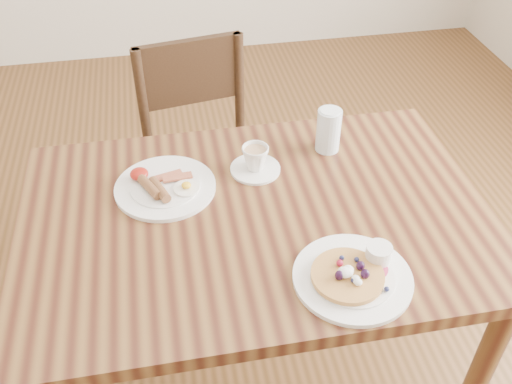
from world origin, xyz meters
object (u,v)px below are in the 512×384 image
dining_table (256,240)px  teacup_saucer (255,161)px  chair_far (205,155)px  pancake_plate (354,274)px  breakfast_plate (164,186)px  water_glass (328,130)px

dining_table → teacup_saucer: 0.22m
chair_far → pancake_plate: chair_far is taller
pancake_plate → teacup_saucer: teacup_saucer is taller
dining_table → pancake_plate: (0.18, -0.26, 0.11)m
teacup_saucer → breakfast_plate: bearing=-171.6°
dining_table → chair_far: chair_far is taller
dining_table → water_glass: (0.26, 0.24, 0.16)m
chair_far → teacup_saucer: bearing=93.4°
dining_table → pancake_plate: size_ratio=4.44×
chair_far → teacup_saucer: size_ratio=6.29×
chair_far → dining_table: bearing=87.1°
dining_table → water_glass: size_ratio=9.31×
breakfast_plate → teacup_saucer: bearing=8.4°
chair_far → pancake_plate: 0.96m
pancake_plate → breakfast_plate: pancake_plate is taller
pancake_plate → water_glass: (0.08, 0.50, 0.05)m
water_glass → teacup_saucer: bearing=-164.6°
dining_table → chair_far: bearing=96.6°
pancake_plate → breakfast_plate: size_ratio=1.00×
chair_far → breakfast_plate: (-0.15, -0.49, 0.27)m
pancake_plate → teacup_saucer: 0.46m
breakfast_plate → teacup_saucer: size_ratio=1.93×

